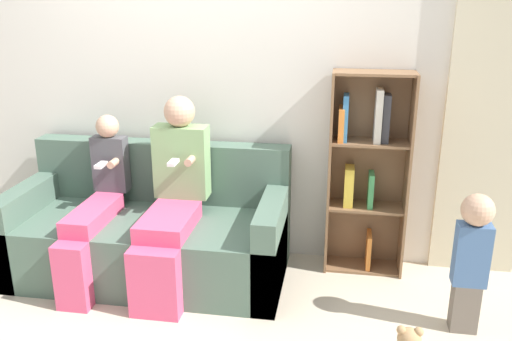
{
  "coord_description": "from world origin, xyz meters",
  "views": [
    {
      "loc": [
        0.99,
        -2.79,
        1.93
      ],
      "look_at": [
        0.44,
        0.59,
        0.79
      ],
      "focal_mm": 38.0,
      "sensor_mm": 36.0,
      "label": 1
    }
  ],
  "objects_px": {
    "couch": "(151,234)",
    "toddler_standing": "(471,255)",
    "adult_seated": "(173,194)",
    "bookshelf": "(366,168)",
    "child_seated": "(95,206)"
  },
  "relations": [
    {
      "from": "couch",
      "to": "adult_seated",
      "type": "relative_size",
      "value": 1.5
    },
    {
      "from": "child_seated",
      "to": "bookshelf",
      "type": "relative_size",
      "value": 0.78
    },
    {
      "from": "couch",
      "to": "toddler_standing",
      "type": "relative_size",
      "value": 2.2
    },
    {
      "from": "child_seated",
      "to": "toddler_standing",
      "type": "distance_m",
      "value": 2.41
    },
    {
      "from": "toddler_standing",
      "to": "bookshelf",
      "type": "relative_size",
      "value": 0.6
    },
    {
      "from": "adult_seated",
      "to": "bookshelf",
      "type": "distance_m",
      "value": 1.35
    },
    {
      "from": "couch",
      "to": "toddler_standing",
      "type": "height_order",
      "value": "couch"
    },
    {
      "from": "child_seated",
      "to": "toddler_standing",
      "type": "height_order",
      "value": "child_seated"
    },
    {
      "from": "couch",
      "to": "bookshelf",
      "type": "bearing_deg",
      "value": 12.68
    },
    {
      "from": "couch",
      "to": "toddler_standing",
      "type": "xyz_separation_m",
      "value": [
        2.07,
        -0.38,
        0.19
      ]
    },
    {
      "from": "adult_seated",
      "to": "bookshelf",
      "type": "height_order",
      "value": "bookshelf"
    },
    {
      "from": "adult_seated",
      "to": "bookshelf",
      "type": "bearing_deg",
      "value": 19.01
    },
    {
      "from": "adult_seated",
      "to": "bookshelf",
      "type": "xyz_separation_m",
      "value": [
        1.27,
        0.44,
        0.11
      ]
    },
    {
      "from": "child_seated",
      "to": "toddler_standing",
      "type": "xyz_separation_m",
      "value": [
        2.4,
        -0.22,
        -0.06
      ]
    },
    {
      "from": "couch",
      "to": "adult_seated",
      "type": "height_order",
      "value": "adult_seated"
    }
  ]
}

